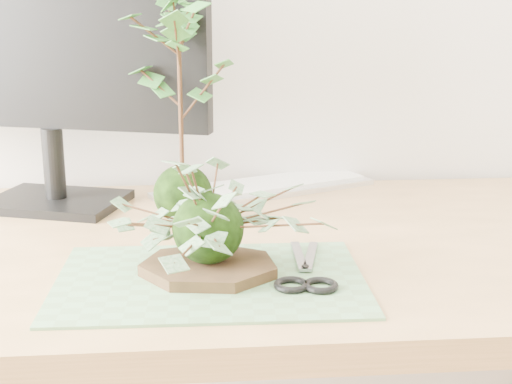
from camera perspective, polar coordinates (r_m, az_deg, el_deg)
desk at (r=1.13m, az=-0.91°, el=-8.08°), size 1.60×0.70×0.74m
cutting_mat at (r=0.94m, az=-3.67°, el=-7.02°), size 0.41×0.28×0.00m
stone_dish at (r=0.95m, az=-3.79°, el=-6.05°), size 0.21×0.21×0.01m
ivy_kokedama at (r=0.92m, az=-3.90°, el=-0.30°), size 0.33×0.33×0.19m
maple_kokedama at (r=1.14m, az=-6.19°, el=11.34°), size 0.29×0.29×0.40m
keyboard at (r=1.37m, az=0.68°, el=0.40°), size 0.44×0.29×0.02m
monitor at (r=1.29m, az=-16.48°, el=11.62°), size 0.55×0.23×0.51m
scissors at (r=0.93m, az=4.22°, el=-6.89°), size 0.09×0.19×0.01m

